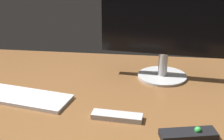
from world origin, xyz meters
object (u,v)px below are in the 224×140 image
keyboard (24,97)px  tv_remote (117,116)px  media_remote (189,134)px  monitor (166,20)px

keyboard → tv_remote: bearing=-4.4°
keyboard → media_remote: (57.79, -17.86, 0.42)cm
monitor → keyboard: size_ratio=1.50×
media_remote → tv_remote: (-22.34, 8.03, -0.16)cm
monitor → tv_remote: 46.25cm
monitor → tv_remote: monitor is taller
keyboard → media_remote: size_ratio=1.96×
keyboard → media_remote: bearing=-6.1°
monitor → keyboard: 62.25cm
media_remote → monitor: bearing=85.6°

